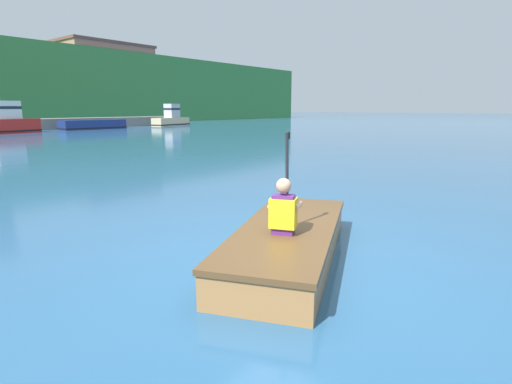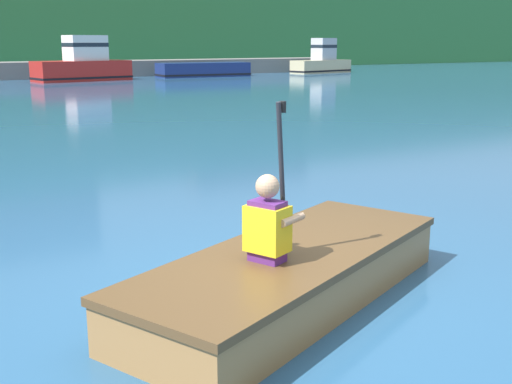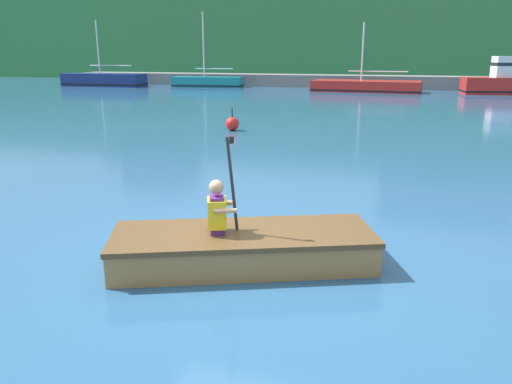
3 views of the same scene
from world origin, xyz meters
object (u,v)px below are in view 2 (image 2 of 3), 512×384
Objects in this scene: moored_boat_dock_center_near at (83,64)px; person_paddler at (268,222)px; moored_boat_dock_west_inner at (203,70)px; rowboat_foreground at (293,271)px; moored_boat_dock_east_inner at (322,62)px.

person_paddler is (-7.33, -29.74, -0.14)m from moored_boat_dock_center_near.
rowboat_foreground is (-14.12, -30.04, -0.14)m from moored_boat_dock_west_inner.
person_paddler is at bearing -115.56° from moored_boat_dock_west_inner.
rowboat_foreground is 0.57m from person_paddler.
moored_boat_dock_east_inner is at bearing 2.34° from moored_boat_dock_west_inner.
moored_boat_dock_center_near reaches higher than moored_boat_dock_west_inner.
moored_boat_dock_east_inner is 38.05m from rowboat_foreground.
moored_boat_dock_east_inner is at bearing 53.02° from rowboat_foreground.
moored_boat_dock_east_inner is at bearing 52.77° from person_paddler.
moored_boat_dock_center_near is 30.43m from rowboat_foreground.
rowboat_foreground is at bearing -115.18° from moored_boat_dock_west_inner.
moored_boat_dock_east_inner reaches higher than person_paddler.
moored_boat_dock_east_inner is 4.21× the size of person_paddler.
moored_boat_dock_center_near is at bearing 76.66° from rowboat_foreground.
moored_boat_dock_west_inner is 1.68× the size of rowboat_foreground.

